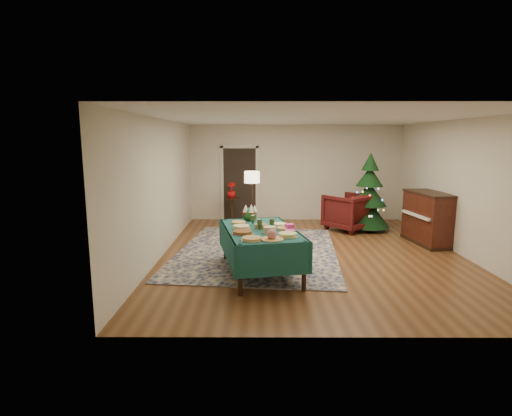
{
  "coord_description": "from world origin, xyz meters",
  "views": [
    {
      "loc": [
        -1.09,
        -7.87,
        2.3
      ],
      "look_at": [
        -1.12,
        -0.32,
        1.0
      ],
      "focal_mm": 28.0,
      "sensor_mm": 36.0,
      "label": 1
    }
  ],
  "objects_px": {
    "armchair": "(348,210)",
    "potted_plant": "(231,193)",
    "floor_lamp": "(252,181)",
    "piano": "(428,219)",
    "gift_box": "(289,227)",
    "side_table": "(232,211)",
    "buffet_table": "(260,238)",
    "christmas_tree": "(369,196)"
  },
  "relations": [
    {
      "from": "floor_lamp",
      "to": "piano",
      "type": "distance_m",
      "value": 4.1
    },
    {
      "from": "piano",
      "to": "floor_lamp",
      "type": "bearing_deg",
      "value": 166.31
    },
    {
      "from": "buffet_table",
      "to": "side_table",
      "type": "height_order",
      "value": "buffet_table"
    },
    {
      "from": "floor_lamp",
      "to": "side_table",
      "type": "bearing_deg",
      "value": 114.53
    },
    {
      "from": "gift_box",
      "to": "side_table",
      "type": "bearing_deg",
      "value": 106.15
    },
    {
      "from": "side_table",
      "to": "buffet_table",
      "type": "bearing_deg",
      "value": -79.89
    },
    {
      "from": "potted_plant",
      "to": "piano",
      "type": "relative_size",
      "value": 0.31
    },
    {
      "from": "armchair",
      "to": "christmas_tree",
      "type": "relative_size",
      "value": 0.52
    },
    {
      "from": "buffet_table",
      "to": "armchair",
      "type": "distance_m",
      "value": 4.08
    },
    {
      "from": "gift_box",
      "to": "piano",
      "type": "xyz_separation_m",
      "value": [
        3.25,
        2.11,
        -0.28
      ]
    },
    {
      "from": "buffet_table",
      "to": "gift_box",
      "type": "bearing_deg",
      "value": -5.7
    },
    {
      "from": "gift_box",
      "to": "side_table",
      "type": "height_order",
      "value": "gift_box"
    },
    {
      "from": "gift_box",
      "to": "floor_lamp",
      "type": "bearing_deg",
      "value": 102.38
    },
    {
      "from": "gift_box",
      "to": "floor_lamp",
      "type": "xyz_separation_m",
      "value": [
        -0.67,
        3.06,
        0.46
      ]
    },
    {
      "from": "gift_box",
      "to": "armchair",
      "type": "relative_size",
      "value": 0.12
    },
    {
      "from": "buffet_table",
      "to": "piano",
      "type": "distance_m",
      "value": 4.27
    },
    {
      "from": "buffet_table",
      "to": "christmas_tree",
      "type": "bearing_deg",
      "value": 50.69
    },
    {
      "from": "floor_lamp",
      "to": "christmas_tree",
      "type": "distance_m",
      "value": 3.02
    },
    {
      "from": "potted_plant",
      "to": "floor_lamp",
      "type": "bearing_deg",
      "value": -65.47
    },
    {
      "from": "armchair",
      "to": "gift_box",
      "type": "bearing_deg",
      "value": 23.63
    },
    {
      "from": "potted_plant",
      "to": "christmas_tree",
      "type": "bearing_deg",
      "value": -14.23
    },
    {
      "from": "side_table",
      "to": "potted_plant",
      "type": "height_order",
      "value": "potted_plant"
    },
    {
      "from": "floor_lamp",
      "to": "potted_plant",
      "type": "xyz_separation_m",
      "value": [
        -0.59,
        1.28,
        -0.48
      ]
    },
    {
      "from": "christmas_tree",
      "to": "piano",
      "type": "bearing_deg",
      "value": -54.36
    },
    {
      "from": "buffet_table",
      "to": "side_table",
      "type": "relative_size",
      "value": 3.16
    },
    {
      "from": "side_table",
      "to": "piano",
      "type": "relative_size",
      "value": 0.5
    },
    {
      "from": "armchair",
      "to": "potted_plant",
      "type": "distance_m",
      "value": 3.19
    },
    {
      "from": "buffet_table",
      "to": "floor_lamp",
      "type": "relative_size",
      "value": 1.45
    },
    {
      "from": "potted_plant",
      "to": "side_table",
      "type": "bearing_deg",
      "value": 0.0
    },
    {
      "from": "armchair",
      "to": "floor_lamp",
      "type": "relative_size",
      "value": 0.67
    },
    {
      "from": "piano",
      "to": "potted_plant",
      "type": "bearing_deg",
      "value": 153.59
    },
    {
      "from": "piano",
      "to": "christmas_tree",
      "type": "bearing_deg",
      "value": 125.64
    },
    {
      "from": "gift_box",
      "to": "side_table",
      "type": "distance_m",
      "value": 4.55
    },
    {
      "from": "christmas_tree",
      "to": "piano",
      "type": "distance_m",
      "value": 1.68
    },
    {
      "from": "gift_box",
      "to": "christmas_tree",
      "type": "height_order",
      "value": "christmas_tree"
    },
    {
      "from": "buffet_table",
      "to": "christmas_tree",
      "type": "distance_m",
      "value": 4.4
    },
    {
      "from": "side_table",
      "to": "piano",
      "type": "distance_m",
      "value": 5.04
    },
    {
      "from": "side_table",
      "to": "gift_box",
      "type": "bearing_deg",
      "value": -73.85
    },
    {
      "from": "floor_lamp",
      "to": "potted_plant",
      "type": "bearing_deg",
      "value": 114.53
    },
    {
      "from": "armchair",
      "to": "floor_lamp",
      "type": "distance_m",
      "value": 2.61
    },
    {
      "from": "side_table",
      "to": "piano",
      "type": "xyz_separation_m",
      "value": [
        4.51,
        -2.24,
        0.22
      ]
    },
    {
      "from": "floor_lamp",
      "to": "piano",
      "type": "xyz_separation_m",
      "value": [
        3.92,
        -0.96,
        -0.74
      ]
    }
  ]
}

